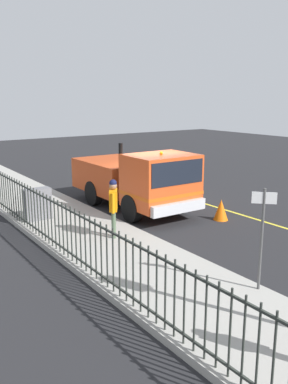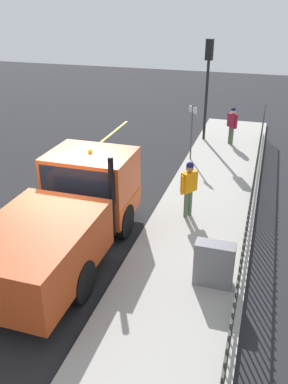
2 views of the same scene
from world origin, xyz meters
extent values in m
plane|color=#232326|center=(0.00, 0.00, 0.00)|extent=(57.38, 57.38, 0.00)
cube|color=#A3A099|center=(3.36, 0.00, 0.08)|extent=(2.97, 26.08, 0.16)
cube|color=yellow|center=(-2.35, 0.00, 0.00)|extent=(0.12, 23.48, 0.01)
cube|color=#D84C1E|center=(0.37, 1.10, 1.37)|extent=(2.28, 1.80, 1.79)
cube|color=black|center=(0.37, 1.10, 1.77)|extent=(2.10, 1.84, 0.79)
cube|color=#B8411A|center=(0.37, -1.94, 1.08)|extent=(2.29, 3.38, 1.20)
cube|color=silver|center=(0.37, 2.08, 0.63)|extent=(2.17, 0.20, 0.36)
cube|color=#DB5914|center=(0.37, 1.10, 0.98)|extent=(2.31, 1.82, 0.12)
cylinder|color=black|center=(-0.65, 0.83, 0.48)|extent=(0.30, 0.96, 0.96)
cylinder|color=black|center=(1.39, 0.83, 0.48)|extent=(0.30, 0.96, 0.96)
cylinder|color=black|center=(-0.65, -1.94, 0.48)|extent=(0.30, 0.96, 0.96)
cylinder|color=black|center=(1.39, -1.94, 0.48)|extent=(0.30, 0.96, 0.96)
sphere|color=orange|center=(0.37, 1.10, 2.32)|extent=(0.12, 0.12, 0.12)
cylinder|color=black|center=(1.36, 0.10, 1.55)|extent=(0.14, 0.14, 2.15)
cube|color=orange|center=(2.92, 2.21, 1.28)|extent=(0.45, 0.53, 0.61)
sphere|color=#997051|center=(2.92, 2.21, 1.69)|extent=(0.23, 0.23, 0.23)
sphere|color=#14193F|center=(2.92, 2.21, 1.77)|extent=(0.21, 0.21, 0.21)
cylinder|color=#4C6047|center=(2.96, 2.29, 0.57)|extent=(0.12, 0.12, 0.82)
cylinder|color=#4C6047|center=(2.87, 2.14, 0.57)|extent=(0.12, 0.12, 0.82)
cylinder|color=orange|center=(3.06, 2.44, 1.25)|extent=(0.09, 0.09, 0.58)
cylinder|color=orange|center=(2.77, 1.98, 1.25)|extent=(0.09, 0.09, 0.58)
cylinder|color=#2D332D|center=(4.70, -2.93, 0.86)|extent=(0.04, 0.04, 1.41)
cylinder|color=#2D332D|center=(4.70, -2.68, 0.86)|extent=(0.04, 0.04, 1.41)
cylinder|color=#2D332D|center=(4.70, -2.42, 0.86)|extent=(0.04, 0.04, 1.41)
cylinder|color=#2D332D|center=(4.70, -2.17, 0.86)|extent=(0.04, 0.04, 1.41)
cylinder|color=#2D332D|center=(4.70, -1.91, 0.86)|extent=(0.04, 0.04, 1.41)
cylinder|color=#2D332D|center=(4.70, -1.66, 0.86)|extent=(0.04, 0.04, 1.41)
cylinder|color=#2D332D|center=(4.70, -1.40, 0.86)|extent=(0.04, 0.04, 1.41)
cylinder|color=#2D332D|center=(4.70, -1.15, 0.86)|extent=(0.04, 0.04, 1.41)
cylinder|color=#2D332D|center=(4.70, -0.89, 0.86)|extent=(0.04, 0.04, 1.41)
cylinder|color=#2D332D|center=(4.70, -0.64, 0.86)|extent=(0.04, 0.04, 1.41)
cylinder|color=#2D332D|center=(4.70, -0.38, 0.86)|extent=(0.04, 0.04, 1.41)
cylinder|color=#2D332D|center=(4.70, -0.13, 0.86)|extent=(0.04, 0.04, 1.41)
cylinder|color=#2D332D|center=(4.70, 0.13, 0.86)|extent=(0.04, 0.04, 1.41)
cylinder|color=#2D332D|center=(4.70, 0.38, 0.86)|extent=(0.04, 0.04, 1.41)
cylinder|color=#2D332D|center=(4.70, 0.64, 0.86)|extent=(0.04, 0.04, 1.41)
cylinder|color=#2D332D|center=(4.70, 0.89, 0.86)|extent=(0.04, 0.04, 1.41)
cylinder|color=#2D332D|center=(4.70, 1.15, 0.86)|extent=(0.04, 0.04, 1.41)
cylinder|color=#2D332D|center=(4.70, 1.40, 0.86)|extent=(0.04, 0.04, 1.41)
cylinder|color=#2D332D|center=(4.70, 1.66, 0.86)|extent=(0.04, 0.04, 1.41)
cylinder|color=#2D332D|center=(4.70, 1.91, 0.86)|extent=(0.04, 0.04, 1.41)
cylinder|color=#2D332D|center=(4.70, 2.17, 0.86)|extent=(0.04, 0.04, 1.41)
cylinder|color=#2D332D|center=(4.70, 2.42, 0.86)|extent=(0.04, 0.04, 1.41)
cylinder|color=#2D332D|center=(4.70, 2.68, 0.86)|extent=(0.04, 0.04, 1.41)
cylinder|color=#2D332D|center=(4.70, 2.93, 0.86)|extent=(0.04, 0.04, 1.41)
cylinder|color=#2D332D|center=(4.70, 3.19, 0.86)|extent=(0.04, 0.04, 1.41)
cylinder|color=#2D332D|center=(4.70, 3.44, 0.86)|extent=(0.04, 0.04, 1.41)
cylinder|color=#2D332D|center=(4.70, 3.70, 0.86)|extent=(0.04, 0.04, 1.41)
cylinder|color=#2D332D|center=(4.70, 3.95, 0.86)|extent=(0.04, 0.04, 1.41)
cylinder|color=#2D332D|center=(4.70, 4.20, 0.86)|extent=(0.04, 0.04, 1.41)
cylinder|color=#2D332D|center=(4.70, 4.46, 0.86)|extent=(0.04, 0.04, 1.41)
cylinder|color=#2D332D|center=(4.70, 4.71, 0.86)|extent=(0.04, 0.04, 1.41)
cylinder|color=#2D332D|center=(4.70, 4.97, 0.86)|extent=(0.04, 0.04, 1.41)
cylinder|color=#2D332D|center=(4.70, 5.22, 0.86)|extent=(0.04, 0.04, 1.41)
cylinder|color=#2D332D|center=(4.70, 5.48, 0.86)|extent=(0.04, 0.04, 1.41)
cylinder|color=#2D332D|center=(4.70, 5.73, 0.86)|extent=(0.04, 0.04, 1.41)
cylinder|color=#2D332D|center=(4.70, 5.99, 0.86)|extent=(0.04, 0.04, 1.41)
cylinder|color=#2D332D|center=(4.70, 6.24, 0.86)|extent=(0.04, 0.04, 1.41)
cylinder|color=#2D332D|center=(4.70, 6.50, 0.86)|extent=(0.04, 0.04, 1.41)
cylinder|color=#2D332D|center=(4.70, 6.75, 0.86)|extent=(0.04, 0.04, 1.41)
cylinder|color=#2D332D|center=(4.70, 7.01, 0.86)|extent=(0.04, 0.04, 1.41)
cylinder|color=#2D332D|center=(4.70, 7.26, 0.86)|extent=(0.04, 0.04, 1.41)
cylinder|color=#2D332D|center=(4.70, 7.52, 0.86)|extent=(0.04, 0.04, 1.41)
cylinder|color=#2D332D|center=(4.70, 7.77, 0.86)|extent=(0.04, 0.04, 1.41)
cylinder|color=#2D332D|center=(4.70, 8.03, 0.86)|extent=(0.04, 0.04, 1.41)
cylinder|color=#2D332D|center=(4.70, 8.28, 0.86)|extent=(0.04, 0.04, 1.41)
cylinder|color=#2D332D|center=(4.70, 8.54, 0.86)|extent=(0.04, 0.04, 1.41)
cylinder|color=#2D332D|center=(4.70, 8.79, 0.86)|extent=(0.04, 0.04, 1.41)
cylinder|color=#2D332D|center=(4.70, 9.05, 0.86)|extent=(0.04, 0.04, 1.41)
cylinder|color=#2D332D|center=(4.70, 9.30, 0.86)|extent=(0.04, 0.04, 1.41)
cube|color=#2D332D|center=(4.70, 0.00, 1.46)|extent=(0.04, 22.17, 0.04)
cube|color=#2D332D|center=(4.70, 0.00, 0.33)|extent=(0.04, 22.17, 0.04)
cube|color=slate|center=(4.11, -0.75, 0.69)|extent=(0.88, 0.38, 1.07)
cone|color=orange|center=(-1.28, 2.37, 0.36)|extent=(0.51, 0.51, 0.72)
cylinder|color=#4C4C4C|center=(2.07, 6.87, 1.26)|extent=(0.06, 0.06, 2.21)
cube|color=white|center=(2.07, 6.87, 2.17)|extent=(0.37, 0.38, 0.24)
camera|label=1|loc=(8.74, 12.23, 4.18)|focal=38.79mm
camera|label=2|loc=(4.82, -8.38, 6.12)|focal=38.17mm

